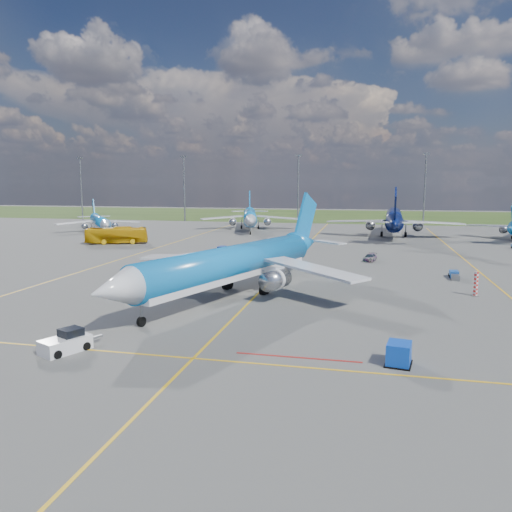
% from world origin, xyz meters
% --- Properties ---
extents(ground, '(400.00, 400.00, 0.00)m').
position_xyz_m(ground, '(0.00, 0.00, 0.00)').
color(ground, '#50504E').
rests_on(ground, ground).
extents(grass_strip, '(400.00, 80.00, 0.01)m').
position_xyz_m(grass_strip, '(0.00, 150.00, 0.00)').
color(grass_strip, '#2D4719').
rests_on(grass_strip, ground).
extents(taxiway_lines, '(60.25, 160.00, 0.02)m').
position_xyz_m(taxiway_lines, '(0.17, 27.70, 0.01)').
color(taxiway_lines, gold).
rests_on(taxiway_lines, ground).
extents(floodlight_masts, '(202.20, 0.50, 22.70)m').
position_xyz_m(floodlight_masts, '(10.00, 110.00, 12.56)').
color(floodlight_masts, slate).
rests_on(floodlight_masts, ground).
extents(warning_post, '(0.50, 0.50, 3.00)m').
position_xyz_m(warning_post, '(26.00, 8.00, 1.50)').
color(warning_post, red).
rests_on(warning_post, ground).
extents(bg_jet_nw, '(38.91, 40.48, 8.43)m').
position_xyz_m(bg_jet_nw, '(-58.74, 68.01, 0.00)').
color(bg_jet_nw, blue).
rests_on(bg_jet_nw, ground).
extents(bg_jet_nnw, '(39.42, 46.46, 10.56)m').
position_xyz_m(bg_jet_nnw, '(-20.21, 83.94, 0.00)').
color(bg_jet_nnw, blue).
rests_on(bg_jet_nnw, ground).
extents(bg_jet_n, '(37.51, 48.17, 12.24)m').
position_xyz_m(bg_jet_n, '(19.48, 77.14, 0.00)').
color(bg_jet_n, '#081345').
rests_on(bg_jet_n, ground).
extents(main_airliner, '(47.47, 53.94, 11.79)m').
position_xyz_m(main_airliner, '(-2.76, 1.30, 0.00)').
color(main_airliner, blue).
rests_on(main_airliner, ground).
extents(pushback_tug, '(3.47, 5.41, 1.84)m').
position_xyz_m(pushback_tug, '(-10.64, -20.71, 0.74)').
color(pushback_tug, silver).
rests_on(pushback_tug, ground).
extents(uld_container, '(2.03, 2.38, 1.70)m').
position_xyz_m(uld_container, '(15.65, -17.80, 0.85)').
color(uld_container, blue).
rests_on(uld_container, ground).
extents(apron_bus, '(13.75, 7.88, 3.77)m').
position_xyz_m(apron_bus, '(-41.71, 45.60, 1.88)').
color(apron_bus, gold).
rests_on(apron_bus, ground).
extents(service_car_a, '(3.04, 3.57, 1.16)m').
position_xyz_m(service_car_a, '(-15.15, 30.77, 0.58)').
color(service_car_a, '#999999').
rests_on(service_car_a, ground).
extents(service_car_b, '(5.29, 3.92, 1.33)m').
position_xyz_m(service_car_b, '(-15.35, 26.91, 0.67)').
color(service_car_b, '#999999').
rests_on(service_car_b, ground).
extents(service_car_c, '(2.66, 4.57, 1.25)m').
position_xyz_m(service_car_c, '(13.55, 32.81, 0.62)').
color(service_car_c, '#999999').
rests_on(service_car_c, ground).
extents(baggage_tug_w, '(1.36, 4.25, 0.94)m').
position_xyz_m(baggage_tug_w, '(25.38, 19.31, 0.44)').
color(baggage_tug_w, '#1A4CA0').
rests_on(baggage_tug_w, ground).
extents(baggage_tug_c, '(1.54, 4.43, 0.97)m').
position_xyz_m(baggage_tug_c, '(-15.41, 38.47, 0.46)').
color(baggage_tug_c, navy).
rests_on(baggage_tug_c, ground).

